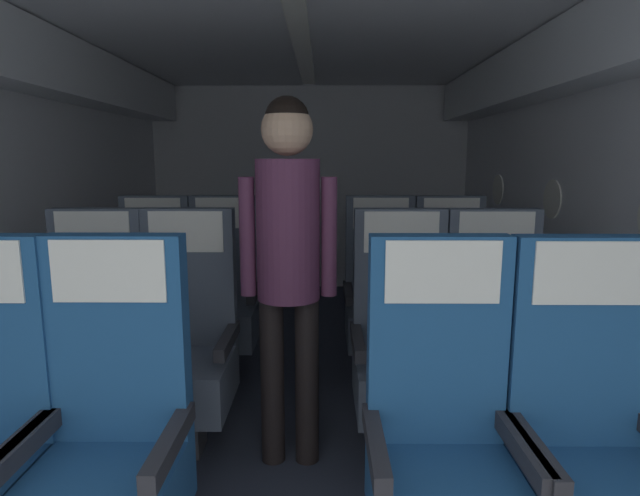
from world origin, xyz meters
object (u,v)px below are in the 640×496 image
object	(u,v)px
seat_a_right_aisle	(591,459)
seat_c_left_aisle	(223,301)
seat_b_left_aisle	(186,350)
seat_c_right_window	(381,301)
flight_attendant	(288,244)
seat_b_right_window	(401,351)
seat_c_left_window	(153,301)
seat_a_left_aisle	(109,453)
seat_c_right_aisle	(451,301)
seat_a_right_window	(442,456)
seat_b_right_aisle	(496,351)
seat_b_left_window	(93,350)

from	to	relation	value
seat_a_right_aisle	seat_c_left_aisle	size ratio (longest dim) A/B	1.00
seat_b_left_aisle	seat_a_right_aisle	bearing A→B (deg)	-31.36
seat_b_left_aisle	seat_c_right_window	distance (m)	1.37
seat_c_left_aisle	flight_attendant	world-z (taller)	flight_attendant
seat_b_right_window	seat_c_left_aisle	size ratio (longest dim) A/B	1.00
seat_c_left_aisle	flight_attendant	distance (m)	1.27
seat_b_left_aisle	seat_c_left_window	world-z (taller)	same
seat_c_left_window	seat_a_right_aisle	bearing A→B (deg)	-42.51
seat_a_left_aisle	seat_b_right_window	world-z (taller)	same
seat_a_right_aisle	seat_c_right_aisle	world-z (taller)	same
seat_a_right_window	seat_c_left_window	size ratio (longest dim) A/B	1.00
flight_attendant	seat_c_right_window	bearing A→B (deg)	-100.56
seat_c_right_window	seat_a_left_aisle	bearing A→B (deg)	-120.55
seat_c_right_window	seat_b_left_aisle	bearing A→B (deg)	-139.68
seat_b_right_window	seat_c_right_aisle	world-z (taller)	same
seat_b_right_aisle	seat_b_right_window	size ratio (longest dim) A/B	1.00
seat_c_right_window	seat_a_right_aisle	bearing A→B (deg)	-75.73
seat_a_right_window	seat_b_right_window	bearing A→B (deg)	89.76
seat_c_right_aisle	flight_attendant	bearing A→B (deg)	-134.19
seat_a_left_aisle	seat_b_right_aisle	xyz separation A→B (m)	(1.51, 0.89, 0.00)
seat_b_left_window	seat_c_left_window	world-z (taller)	same
flight_attendant	seat_b_left_aisle	bearing A→B (deg)	1.85
seat_a_right_aisle	seat_b_left_window	world-z (taller)	same
seat_a_left_aisle	seat_b_right_aisle	size ratio (longest dim) A/B	1.00
seat_a_left_aisle	seat_c_left_window	world-z (taller)	same
seat_c_right_window	seat_c_left_aisle	bearing A→B (deg)	179.79
seat_b_left_window	seat_c_left_window	bearing A→B (deg)	89.55
seat_a_right_window	seat_b_left_aisle	world-z (taller)	same
seat_a_right_window	seat_c_right_aisle	distance (m)	1.84
seat_b_right_aisle	seat_c_right_window	world-z (taller)	same
seat_a_right_aisle	flight_attendant	bearing A→B (deg)	141.80
seat_b_right_aisle	seat_c_right_window	bearing A→B (deg)	117.29
seat_b_right_window	flight_attendant	distance (m)	0.77
seat_b_left_window	seat_c_right_window	bearing A→B (deg)	30.94
seat_a_left_aisle	seat_a_right_aisle	world-z (taller)	same
seat_a_right_window	flight_attendant	bearing A→B (deg)	124.67
seat_a_right_aisle	seat_b_right_window	xyz separation A→B (m)	(-0.45, 0.91, 0.00)
seat_a_left_aisle	seat_b_left_aisle	xyz separation A→B (m)	(0.01, 0.90, 0.00)
seat_c_left_aisle	seat_b_left_window	bearing A→B (deg)	-117.19
seat_c_right_aisle	flight_attendant	xyz separation A→B (m)	(-0.99, -1.02, 0.55)
seat_c_left_aisle	seat_a_right_window	bearing A→B (deg)	-60.09
seat_b_left_aisle	seat_c_right_aisle	bearing A→B (deg)	30.37
seat_a_right_aisle	seat_c_right_aisle	bearing A→B (deg)	89.96
seat_a_right_aisle	seat_b_left_window	distance (m)	2.15
seat_a_left_aisle	seat_c_left_aisle	size ratio (longest dim) A/B	1.00
seat_b_left_aisle	seat_c_left_window	size ratio (longest dim) A/B	1.00
seat_a_right_window	flight_attendant	distance (m)	1.08
seat_b_left_aisle	seat_c_right_aisle	xyz separation A→B (m)	(1.50, 0.88, 0.00)
seat_c_left_aisle	seat_c_right_window	bearing A→B (deg)	-0.21
flight_attendant	seat_a_left_aisle	bearing A→B (deg)	72.35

